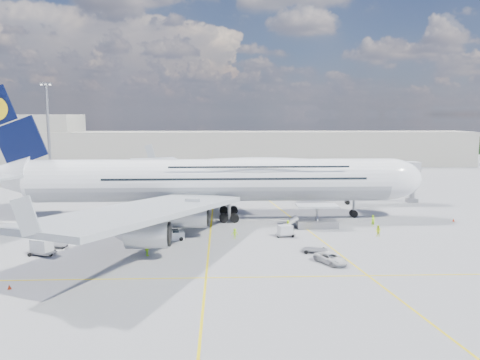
{
  "coord_description": "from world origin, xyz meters",
  "views": [
    {
      "loc": [
        1.86,
        -69.95,
        17.98
      ],
      "look_at": [
        4.86,
        8.0,
        7.02
      ],
      "focal_mm": 35.0,
      "sensor_mm": 36.0,
      "label": 1
    }
  ],
  "objects_px": {
    "dolly_back": "(55,245)",
    "catering_truck_inner": "(174,195)",
    "crew_van": "(288,225)",
    "crew_tug": "(235,234)",
    "airliner": "(213,179)",
    "service_van": "(331,258)",
    "catering_truck_outer": "(176,184)",
    "cone_wing_right_outer": "(9,287)",
    "cone_wing_right_inner": "(147,226)",
    "dolly_row_b": "(146,238)",
    "jet_bridge": "(363,171)",
    "dolly_nose_near": "(315,250)",
    "dolly_row_a": "(42,246)",
    "light_mast": "(49,134)",
    "cone_nose": "(453,220)",
    "dolly_nose_far": "(285,230)",
    "cone_wing_left_outer": "(151,189)",
    "crew_nose": "(373,221)",
    "crew_loader": "(378,231)",
    "cargo_loader": "(316,220)",
    "baggage_tug": "(175,235)",
    "dolly_row_c": "(162,228)",
    "crew_wing": "(147,250)",
    "cone_wing_left_inner": "(176,205)"
  },
  "relations": [
    {
      "from": "dolly_back",
      "to": "catering_truck_inner",
      "type": "distance_m",
      "value": 33.38
    },
    {
      "from": "crew_van",
      "to": "crew_tug",
      "type": "height_order",
      "value": "crew_van"
    },
    {
      "from": "airliner",
      "to": "service_van",
      "type": "bearing_deg",
      "value": -59.94
    },
    {
      "from": "catering_truck_outer",
      "to": "cone_wing_right_outer",
      "type": "bearing_deg",
      "value": -87.35
    },
    {
      "from": "cone_wing_right_inner",
      "to": "catering_truck_inner",
      "type": "bearing_deg",
      "value": 83.34
    },
    {
      "from": "dolly_row_b",
      "to": "crew_van",
      "type": "distance_m",
      "value": 22.31
    },
    {
      "from": "jet_bridge",
      "to": "dolly_nose_near",
      "type": "xyz_separation_m",
      "value": [
        -15.83,
        -31.84,
        -6.49
      ]
    },
    {
      "from": "catering_truck_outer",
      "to": "crew_tug",
      "type": "xyz_separation_m",
      "value": [
        12.39,
        -40.55,
        -1.23
      ]
    },
    {
      "from": "dolly_row_a",
      "to": "catering_truck_inner",
      "type": "height_order",
      "value": "catering_truck_inner"
    },
    {
      "from": "dolly_row_a",
      "to": "catering_truck_outer",
      "type": "height_order",
      "value": "catering_truck_outer"
    },
    {
      "from": "light_mast",
      "to": "cone_nose",
      "type": "bearing_deg",
      "value": -25.66
    },
    {
      "from": "jet_bridge",
      "to": "dolly_nose_far",
      "type": "xyz_separation_m",
      "value": [
        -18.66,
        -23.66,
        -5.93
      ]
    },
    {
      "from": "cone_wing_left_outer",
      "to": "cone_wing_right_inner",
      "type": "bearing_deg",
      "value": -82.66
    },
    {
      "from": "airliner",
      "to": "cone_wing_right_outer",
      "type": "relative_size",
      "value": 158.58
    },
    {
      "from": "dolly_nose_far",
      "to": "crew_nose",
      "type": "xyz_separation_m",
      "value": [
        15.02,
        5.62,
        0.02
      ]
    },
    {
      "from": "service_van",
      "to": "crew_loader",
      "type": "relative_size",
      "value": 2.6
    },
    {
      "from": "service_van",
      "to": "cone_wing_right_inner",
      "type": "height_order",
      "value": "service_van"
    },
    {
      "from": "dolly_back",
      "to": "dolly_nose_near",
      "type": "relative_size",
      "value": 0.95
    },
    {
      "from": "dolly_row_b",
      "to": "dolly_nose_far",
      "type": "distance_m",
      "value": 20.21
    },
    {
      "from": "cargo_loader",
      "to": "catering_truck_inner",
      "type": "distance_m",
      "value": 32.31
    },
    {
      "from": "jet_bridge",
      "to": "catering_truck_inner",
      "type": "distance_m",
      "value": 38.23
    },
    {
      "from": "dolly_back",
      "to": "dolly_nose_far",
      "type": "relative_size",
      "value": 1.15
    },
    {
      "from": "jet_bridge",
      "to": "cone_nose",
      "type": "xyz_separation_m",
      "value": [
        11.23,
        -14.87,
        -6.61
      ]
    },
    {
      "from": "dolly_back",
      "to": "catering_truck_inner",
      "type": "xyz_separation_m",
      "value": [
        12.99,
        30.72,
        1.4
      ]
    },
    {
      "from": "dolly_row_b",
      "to": "dolly_nose_far",
      "type": "xyz_separation_m",
      "value": [
        19.79,
        4.09,
        -0.12
      ]
    },
    {
      "from": "dolly_row_a",
      "to": "dolly_nose_near",
      "type": "relative_size",
      "value": 1.04
    },
    {
      "from": "crew_nose",
      "to": "cone_nose",
      "type": "bearing_deg",
      "value": -12.31
    },
    {
      "from": "jet_bridge",
      "to": "baggage_tug",
      "type": "height_order",
      "value": "jet_bridge"
    },
    {
      "from": "dolly_row_a",
      "to": "dolly_row_c",
      "type": "xyz_separation_m",
      "value": [
        13.84,
        12.53,
        -0.82
      ]
    },
    {
      "from": "dolly_nose_far",
      "to": "cone_wing_right_outer",
      "type": "distance_m",
      "value": 37.21
    },
    {
      "from": "cone_wing_right_outer",
      "to": "dolly_nose_far",
      "type": "bearing_deg",
      "value": 32.3
    },
    {
      "from": "dolly_nose_far",
      "to": "crew_tug",
      "type": "distance_m",
      "value": 7.57
    },
    {
      "from": "dolly_back",
      "to": "cargo_loader",
      "type": "bearing_deg",
      "value": 21.91
    },
    {
      "from": "catering_truck_inner",
      "to": "crew_wing",
      "type": "bearing_deg",
      "value": -100.24
    },
    {
      "from": "dolly_back",
      "to": "cone_wing_left_outer",
      "type": "distance_m",
      "value": 49.33
    },
    {
      "from": "crew_tug",
      "to": "dolly_nose_near",
      "type": "bearing_deg",
      "value": -34.65
    },
    {
      "from": "crew_loader",
      "to": "cone_wing_right_inner",
      "type": "xyz_separation_m",
      "value": [
        -35.2,
        7.32,
        -0.6
      ]
    },
    {
      "from": "cone_nose",
      "to": "cone_wing_right_outer",
      "type": "bearing_deg",
      "value": -154.95
    },
    {
      "from": "dolly_row_b",
      "to": "crew_nose",
      "type": "height_order",
      "value": "dolly_row_b"
    },
    {
      "from": "service_van",
      "to": "crew_loader",
      "type": "height_order",
      "value": "crew_loader"
    },
    {
      "from": "light_mast",
      "to": "dolly_nose_near",
      "type": "relative_size",
      "value": 7.05
    },
    {
      "from": "dolly_back",
      "to": "crew_nose",
      "type": "relative_size",
      "value": 1.81
    },
    {
      "from": "cargo_loader",
      "to": "light_mast",
      "type": "xyz_separation_m",
      "value": [
        -56.82,
        42.11,
        11.95
      ]
    },
    {
      "from": "crew_van",
      "to": "cone_wing_left_inner",
      "type": "relative_size",
      "value": 3.07
    },
    {
      "from": "airliner",
      "to": "catering_truck_inner",
      "type": "xyz_separation_m",
      "value": [
        -8.25,
        13.59,
        -5.1
      ]
    },
    {
      "from": "crew_nose",
      "to": "cone_wing_left_outer",
      "type": "relative_size",
      "value": 3.02
    },
    {
      "from": "crew_wing",
      "to": "crew_van",
      "type": "bearing_deg",
      "value": -34.3
    },
    {
      "from": "dolly_nose_far",
      "to": "cone_wing_left_outer",
      "type": "bearing_deg",
      "value": 105.24
    },
    {
      "from": "jet_bridge",
      "to": "crew_wing",
      "type": "xyz_separation_m",
      "value": [
        -37.59,
        -32.52,
        -6.05
      ]
    },
    {
      "from": "airliner",
      "to": "jet_bridge",
      "type": "distance_m",
      "value": 31.5
    }
  ]
}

